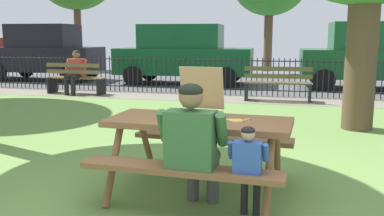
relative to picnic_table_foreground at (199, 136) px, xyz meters
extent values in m
cube|color=#6B9047|center=(-0.06, 1.28, -0.61)|extent=(28.00, 11.98, 0.02)
cube|color=gray|center=(-0.06, 6.57, -0.60)|extent=(28.00, 1.40, 0.01)
cube|color=#515154|center=(-0.06, 10.77, -0.60)|extent=(28.00, 6.99, 0.01)
cube|color=brown|center=(0.00, 0.00, 0.14)|extent=(1.83, 0.85, 0.06)
cube|color=brown|center=(-0.03, -0.60, -0.16)|extent=(1.81, 0.37, 0.05)
cube|color=brown|center=(0.03, 0.60, -0.16)|extent=(1.81, 0.37, 0.05)
cylinder|color=brown|center=(-0.76, -0.38, -0.24)|extent=(0.09, 0.44, 0.74)
cylinder|color=brown|center=(-0.72, 0.45, -0.24)|extent=(0.09, 0.44, 0.74)
cylinder|color=brown|center=(0.72, -0.45, -0.24)|extent=(0.09, 0.44, 0.74)
cylinder|color=brown|center=(0.76, 0.38, -0.24)|extent=(0.09, 0.44, 0.74)
cube|color=tan|center=(-0.03, -0.01, 0.18)|extent=(0.48, 0.48, 0.01)
cube|color=silver|center=(-0.03, -0.01, 0.19)|extent=(0.44, 0.44, 0.00)
cube|color=tan|center=(-0.05, -0.23, 0.21)|extent=(0.45, 0.04, 0.04)
cube|color=tan|center=(-0.02, 0.21, 0.21)|extent=(0.45, 0.04, 0.04)
cube|color=tan|center=(-0.25, 0.00, 0.21)|extent=(0.04, 0.45, 0.04)
cube|color=tan|center=(0.19, -0.02, 0.21)|extent=(0.04, 0.45, 0.04)
cube|color=tan|center=(-0.02, 0.22, 0.45)|extent=(0.46, 0.15, 0.44)
cylinder|color=tan|center=(-0.03, -0.01, 0.19)|extent=(0.38, 0.38, 0.01)
cylinder|color=#E2BD50|center=(-0.03, -0.01, 0.20)|extent=(0.35, 0.35, 0.00)
pyramid|color=#EEC755|center=(0.37, 0.04, 0.18)|extent=(0.23, 0.17, 0.01)
cube|color=tan|center=(0.47, 0.01, 0.18)|extent=(0.07, 0.14, 0.02)
cylinder|color=#464646|center=(-0.02, -0.18, -0.38)|extent=(0.12, 0.12, 0.44)
cylinder|color=#464646|center=(-0.03, -0.39, -0.13)|extent=(0.17, 0.43, 0.15)
cylinder|color=#464646|center=(0.18, -0.19, -0.38)|extent=(0.12, 0.12, 0.44)
cylinder|color=#464646|center=(0.17, -0.40, -0.13)|extent=(0.17, 0.43, 0.15)
cube|color=#386638|center=(0.06, -0.60, 0.10)|extent=(0.43, 0.24, 0.52)
cylinder|color=#386638|center=(-0.20, -0.54, 0.21)|extent=(0.10, 0.21, 0.31)
cylinder|color=#386638|center=(0.32, -0.57, 0.21)|extent=(0.10, 0.21, 0.31)
sphere|color=#8C6647|center=(0.06, -0.58, 0.48)|extent=(0.21, 0.21, 0.21)
ellipsoid|color=black|center=(0.06, -0.59, 0.53)|extent=(0.21, 0.20, 0.12)
cylinder|color=black|center=(0.51, -0.39, -0.38)|extent=(0.07, 0.07, 0.44)
cylinder|color=black|center=(0.50, -0.51, -0.14)|extent=(0.09, 0.24, 0.08)
cylinder|color=black|center=(0.62, -0.40, -0.38)|extent=(0.07, 0.07, 0.44)
cylinder|color=black|center=(0.61, -0.51, -0.14)|extent=(0.09, 0.24, 0.08)
cube|color=#3359B2|center=(0.55, -0.63, -0.01)|extent=(0.24, 0.13, 0.29)
cylinder|color=#3359B2|center=(0.41, -0.59, 0.04)|extent=(0.06, 0.12, 0.17)
cylinder|color=#3359B2|center=(0.70, -0.61, 0.04)|extent=(0.06, 0.12, 0.17)
sphere|color=tan|center=(0.55, -0.62, 0.20)|extent=(0.12, 0.12, 0.12)
ellipsoid|color=black|center=(0.55, -0.62, 0.22)|extent=(0.12, 0.11, 0.07)
cylinder|color=black|center=(-0.06, 7.27, 0.33)|extent=(23.17, 0.03, 0.03)
cylinder|color=black|center=(-0.06, 7.27, -0.45)|extent=(23.17, 0.03, 0.03)
cylinder|color=black|center=(-7.93, 7.27, -0.09)|extent=(0.02, 0.02, 1.01)
cylinder|color=black|center=(-7.79, 7.27, -0.09)|extent=(0.02, 0.02, 1.01)
cylinder|color=black|center=(-7.65, 7.27, -0.09)|extent=(0.02, 0.02, 1.01)
cylinder|color=black|center=(-7.51, 7.27, -0.09)|extent=(0.02, 0.02, 1.01)
cylinder|color=black|center=(-7.36, 7.27, -0.09)|extent=(0.02, 0.02, 1.01)
cylinder|color=black|center=(-7.22, 7.27, -0.09)|extent=(0.02, 0.02, 1.01)
cylinder|color=black|center=(-7.08, 7.27, -0.09)|extent=(0.02, 0.02, 1.01)
cylinder|color=black|center=(-6.94, 7.27, -0.09)|extent=(0.02, 0.02, 1.01)
cylinder|color=black|center=(-6.80, 7.27, -0.09)|extent=(0.02, 0.02, 1.01)
cylinder|color=black|center=(-6.66, 7.27, -0.09)|extent=(0.02, 0.02, 1.01)
cylinder|color=black|center=(-6.52, 7.27, -0.09)|extent=(0.02, 0.02, 1.01)
cylinder|color=black|center=(-6.38, 7.27, -0.09)|extent=(0.02, 0.02, 1.01)
cylinder|color=black|center=(-6.24, 7.27, -0.09)|extent=(0.02, 0.02, 1.01)
cylinder|color=black|center=(-6.10, 7.27, -0.09)|extent=(0.02, 0.02, 1.01)
cylinder|color=black|center=(-5.96, 7.27, -0.09)|extent=(0.02, 0.02, 1.01)
cylinder|color=black|center=(-5.82, 7.27, -0.09)|extent=(0.02, 0.02, 1.01)
cylinder|color=black|center=(-5.68, 7.27, -0.09)|extent=(0.02, 0.02, 1.01)
cylinder|color=black|center=(-5.54, 7.27, -0.09)|extent=(0.02, 0.02, 1.01)
cylinder|color=black|center=(-5.40, 7.27, -0.09)|extent=(0.02, 0.02, 1.01)
cylinder|color=black|center=(-5.26, 7.27, -0.09)|extent=(0.02, 0.02, 1.01)
cylinder|color=black|center=(-5.12, 7.27, -0.09)|extent=(0.02, 0.02, 1.01)
cylinder|color=black|center=(-4.98, 7.27, -0.09)|extent=(0.02, 0.02, 1.01)
cylinder|color=black|center=(-4.84, 7.27, -0.09)|extent=(0.02, 0.02, 1.01)
cylinder|color=black|center=(-4.70, 7.27, -0.09)|extent=(0.02, 0.02, 1.01)
cylinder|color=black|center=(-4.56, 7.27, -0.09)|extent=(0.02, 0.02, 1.01)
cylinder|color=black|center=(-4.42, 7.27, -0.09)|extent=(0.02, 0.02, 1.01)
cylinder|color=black|center=(-4.28, 7.27, -0.09)|extent=(0.02, 0.02, 1.01)
cylinder|color=black|center=(-4.14, 7.27, -0.09)|extent=(0.02, 0.02, 1.01)
cylinder|color=black|center=(-4.00, 7.27, -0.09)|extent=(0.02, 0.02, 1.01)
cylinder|color=black|center=(-3.85, 7.27, -0.09)|extent=(0.02, 0.02, 1.01)
cylinder|color=black|center=(-3.71, 7.27, -0.09)|extent=(0.02, 0.02, 1.01)
cylinder|color=black|center=(-3.57, 7.27, -0.09)|extent=(0.02, 0.02, 1.01)
cylinder|color=black|center=(-3.43, 7.27, -0.09)|extent=(0.02, 0.02, 1.01)
cylinder|color=black|center=(-3.29, 7.27, -0.09)|extent=(0.02, 0.02, 1.01)
cylinder|color=black|center=(-3.15, 7.27, -0.09)|extent=(0.02, 0.02, 1.01)
cylinder|color=black|center=(-3.01, 7.27, -0.09)|extent=(0.02, 0.02, 1.01)
cylinder|color=black|center=(-2.87, 7.27, -0.09)|extent=(0.02, 0.02, 1.01)
cylinder|color=black|center=(-2.73, 7.27, -0.09)|extent=(0.02, 0.02, 1.01)
cylinder|color=black|center=(-2.59, 7.27, -0.09)|extent=(0.02, 0.02, 1.01)
cylinder|color=black|center=(-2.45, 7.27, -0.09)|extent=(0.02, 0.02, 1.01)
cylinder|color=black|center=(-2.31, 7.27, -0.09)|extent=(0.02, 0.02, 1.01)
cylinder|color=black|center=(-2.17, 7.27, -0.09)|extent=(0.02, 0.02, 1.01)
cylinder|color=black|center=(-2.03, 7.27, -0.09)|extent=(0.02, 0.02, 1.01)
cylinder|color=black|center=(-1.89, 7.27, -0.09)|extent=(0.02, 0.02, 1.01)
cylinder|color=black|center=(-1.75, 7.27, -0.09)|extent=(0.02, 0.02, 1.01)
cylinder|color=black|center=(-1.61, 7.27, -0.09)|extent=(0.02, 0.02, 1.01)
cylinder|color=black|center=(-1.47, 7.27, -0.09)|extent=(0.02, 0.02, 1.01)
cylinder|color=black|center=(-1.33, 7.27, -0.09)|extent=(0.02, 0.02, 1.01)
cylinder|color=black|center=(-1.19, 7.27, -0.09)|extent=(0.02, 0.02, 1.01)
cylinder|color=black|center=(-1.05, 7.27, -0.09)|extent=(0.02, 0.02, 1.01)
cylinder|color=black|center=(-0.91, 7.27, -0.09)|extent=(0.02, 0.02, 1.01)
cylinder|color=black|center=(-0.77, 7.27, -0.09)|extent=(0.02, 0.02, 1.01)
cylinder|color=black|center=(-0.63, 7.27, -0.09)|extent=(0.02, 0.02, 1.01)
cylinder|color=black|center=(-0.49, 7.27, -0.09)|extent=(0.02, 0.02, 1.01)
cylinder|color=black|center=(-0.35, 7.27, -0.09)|extent=(0.02, 0.02, 1.01)
cylinder|color=black|center=(-0.20, 7.27, -0.09)|extent=(0.02, 0.02, 1.01)
cylinder|color=black|center=(-0.06, 7.27, -0.09)|extent=(0.02, 0.02, 1.01)
cylinder|color=black|center=(0.08, 7.27, -0.09)|extent=(0.02, 0.02, 1.01)
cylinder|color=black|center=(0.22, 7.27, -0.09)|extent=(0.02, 0.02, 1.01)
cylinder|color=black|center=(0.36, 7.27, -0.09)|extent=(0.02, 0.02, 1.01)
cylinder|color=black|center=(0.50, 7.27, -0.09)|extent=(0.02, 0.02, 1.01)
cylinder|color=black|center=(0.64, 7.27, -0.09)|extent=(0.02, 0.02, 1.01)
cylinder|color=black|center=(0.78, 7.27, -0.09)|extent=(0.02, 0.02, 1.01)
cylinder|color=black|center=(0.92, 7.27, -0.09)|extent=(0.02, 0.02, 1.01)
cylinder|color=black|center=(1.06, 7.27, -0.09)|extent=(0.02, 0.02, 1.01)
cylinder|color=black|center=(1.20, 7.27, -0.09)|extent=(0.02, 0.02, 1.01)
cylinder|color=black|center=(1.34, 7.27, -0.09)|extent=(0.02, 0.02, 1.01)
cylinder|color=black|center=(1.48, 7.27, -0.09)|extent=(0.02, 0.02, 1.01)
cylinder|color=black|center=(1.62, 7.27, -0.09)|extent=(0.02, 0.02, 1.01)
cylinder|color=black|center=(1.76, 7.27, -0.09)|extent=(0.02, 0.02, 1.01)
cylinder|color=black|center=(1.90, 7.27, -0.09)|extent=(0.02, 0.02, 1.01)
cylinder|color=black|center=(2.04, 7.27, -0.09)|extent=(0.02, 0.02, 1.01)
cylinder|color=black|center=(2.18, 7.27, -0.09)|extent=(0.02, 0.02, 1.01)
cylinder|color=black|center=(2.32, 7.27, -0.09)|extent=(0.02, 0.02, 1.01)
cylinder|color=black|center=(2.46, 7.27, -0.09)|extent=(0.02, 0.02, 1.01)
cylinder|color=black|center=(2.60, 7.27, -0.09)|extent=(0.02, 0.02, 1.01)
cylinder|color=black|center=(2.74, 7.27, -0.09)|extent=(0.02, 0.02, 1.01)
cylinder|color=black|center=(2.88, 7.27, -0.09)|extent=(0.02, 0.02, 1.01)
cylinder|color=black|center=(3.02, 7.27, -0.09)|extent=(0.02, 0.02, 1.01)
cube|color=brown|center=(-4.90, 6.64, -0.16)|extent=(1.60, 0.18, 0.04)
cube|color=brown|center=(-4.91, 6.50, -0.16)|extent=(1.60, 0.18, 0.04)
cube|color=brown|center=(-4.91, 6.36, -0.16)|extent=(1.60, 0.18, 0.04)
cube|color=brown|center=(-4.92, 6.30, 0.02)|extent=(1.60, 0.13, 0.11)
cube|color=brown|center=(-4.92, 6.30, 0.20)|extent=(1.60, 0.13, 0.11)
cube|color=black|center=(-4.15, 6.42, -0.38)|extent=(0.07, 0.44, 0.44)
cube|color=black|center=(-5.67, 6.49, -0.38)|extent=(0.07, 0.44, 0.44)
cube|color=brown|center=(0.51, 6.64, -0.16)|extent=(1.60, 0.12, 0.04)
cube|color=brown|center=(0.52, 6.50, -0.16)|extent=(1.60, 0.12, 0.04)
cube|color=brown|center=(0.52, 6.36, -0.16)|extent=(1.60, 0.12, 0.04)
cube|color=brown|center=(0.52, 6.30, 0.02)|extent=(1.60, 0.08, 0.11)
cube|color=brown|center=(0.52, 6.30, 0.20)|extent=(1.60, 0.08, 0.11)
cube|color=black|center=(1.28, 6.46, -0.38)|extent=(0.06, 0.44, 0.44)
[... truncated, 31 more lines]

